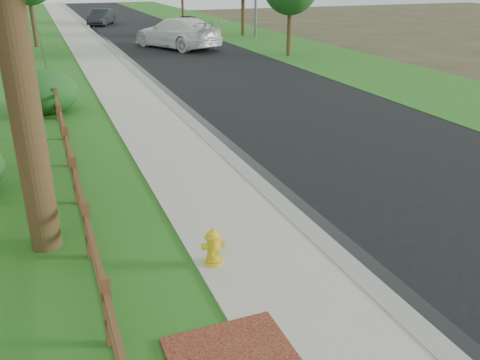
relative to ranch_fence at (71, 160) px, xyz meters
name	(u,v)px	position (x,y,z in m)	size (l,w,h in m)	color
ground	(357,304)	(3.60, -6.40, -0.62)	(120.00, 120.00, 0.00)	#38311E
road	(153,35)	(8.20, 28.60, -0.61)	(8.00, 90.00, 0.02)	black
curb	(97,37)	(4.00, 28.60, -0.56)	(0.40, 90.00, 0.12)	gray
wet_gutter	(102,37)	(4.35, 28.60, -0.60)	(0.50, 90.00, 0.00)	black
sidewalk	(79,38)	(2.70, 28.60, -0.57)	(2.20, 90.00, 0.10)	#A49F8F
grass_strip	(52,39)	(0.80, 28.60, -0.59)	(1.60, 90.00, 0.06)	#2E631C
verge_far	(236,32)	(15.10, 28.60, -0.60)	(6.00, 90.00, 0.04)	#2E631C
ranch_fence	(71,160)	(0.00, 0.00, 0.00)	(0.12, 16.92, 1.10)	#55331C
fire_hydrant	(213,247)	(1.90, -4.66, -0.21)	(0.44, 0.35, 0.67)	gold
white_suv	(177,33)	(8.16, 21.03, 0.36)	(2.67, 6.57, 1.91)	white
dark_car_mid	(188,25)	(10.80, 27.77, 0.17)	(1.81, 4.49, 1.53)	black
dark_car_far	(102,17)	(5.60, 38.05, 0.10)	(1.48, 4.25, 1.40)	black
shrub_d	(45,92)	(-0.30, 7.01, 0.15)	(2.25, 2.25, 1.54)	#1B4819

